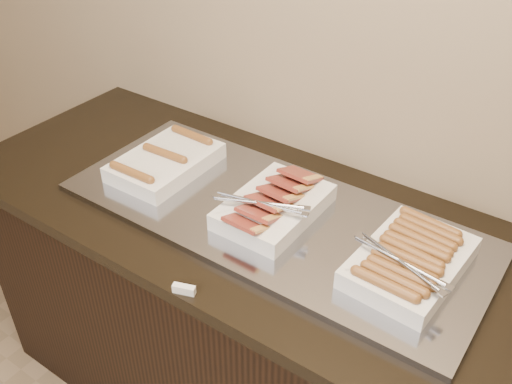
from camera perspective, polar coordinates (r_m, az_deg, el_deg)
counter at (r=1.90m, az=2.11°, el=-13.77°), size 2.06×0.76×0.90m
warming_tray at (r=1.59m, az=1.57°, el=-2.40°), size 1.20×0.50×0.02m
dish_left at (r=1.78m, az=-9.02°, el=3.02°), size 0.22×0.33×0.07m
dish_center at (r=1.56m, az=1.73°, el=-1.33°), size 0.27×0.35×0.09m
dish_right at (r=1.43m, az=15.11°, el=-6.59°), size 0.27×0.35×0.08m
label_holder at (r=1.38m, az=-7.21°, el=-9.63°), size 0.06×0.03×0.02m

